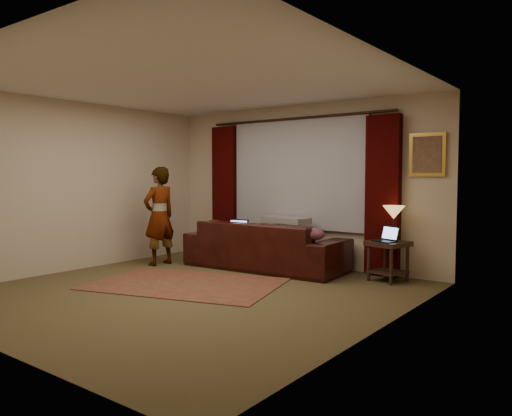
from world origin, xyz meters
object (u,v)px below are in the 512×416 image
Objects in this scene: end_table at (388,261)px; tiffany_lamp at (394,223)px; person at (159,216)px; sofa at (265,236)px; laptop_table at (385,234)px; laptop_sofa at (235,228)px.

end_table is 1.14× the size of tiffany_lamp.
person is (-3.50, -1.03, 0.52)m from end_table.
sofa is 1.59× the size of person.
person is at bearing -163.59° from end_table.
tiffany_lamp is 1.51× the size of laptop_table.
laptop_table is at bearing -177.75° from sofa.
tiffany_lamp is at bearing 112.65° from person.
laptop_table is (1.89, 0.18, 0.15)m from sofa.
sofa reaches higher than laptop_table.
laptop_sofa is 0.65× the size of end_table.
tiffany_lamp is 0.24m from laptop_table.
laptop_sofa is at bearing 117.51° from person.
end_table is 1.73× the size of laptop_table.
end_table is at bearing 2.63° from laptop_sofa.
sofa is at bearing 23.03° from laptop_sofa.
end_table is 0.35× the size of person.
end_table is 0.53m from tiffany_lamp.
laptop_table is (-0.05, -0.19, -0.14)m from tiffany_lamp.
sofa is at bearing -169.33° from tiffany_lamp.
sofa is 7.01× the size of laptop_sofa.
laptop_sofa is 1.30m from person.
sofa is 1.99m from tiffany_lamp.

